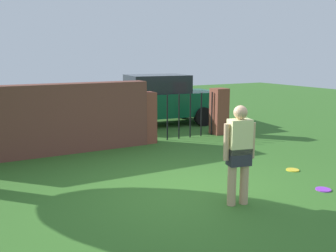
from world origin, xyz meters
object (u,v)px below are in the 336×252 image
frisbee_purple (323,189)px  frisbee_yellow (293,170)px  person (239,151)px  car (157,100)px

frisbee_purple → frisbee_yellow: 1.19m
person → frisbee_purple: 2.00m
person → car: car is taller
frisbee_purple → frisbee_yellow: bearing=69.4°
frisbee_purple → car: bearing=87.0°
car → frisbee_purple: 7.34m
person → car: size_ratio=0.37×
car → frisbee_purple: (-0.38, -7.28, -0.85)m
person → car: bearing=85.1°
car → frisbee_yellow: size_ratio=16.18×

